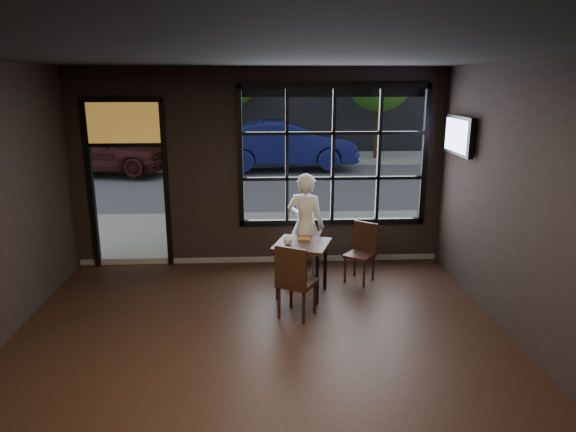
{
  "coord_description": "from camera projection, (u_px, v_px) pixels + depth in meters",
  "views": [
    {
      "loc": [
        0.04,
        -4.72,
        2.99
      ],
      "look_at": [
        0.4,
        2.2,
        1.15
      ],
      "focal_mm": 32.0,
      "sensor_mm": 36.0,
      "label": 1
    }
  ],
  "objects": [
    {
      "name": "navy_car",
      "position": [
        285.0,
        145.0,
        17.24
      ],
      "size": [
        4.87,
        1.98,
        1.57
      ],
      "primitive_type": "imported",
      "rotation": [
        0.0,
        0.0,
        1.64
      ],
      "color": "#10154B",
      "rests_on": "street_asphalt"
    },
    {
      "name": "tree_right",
      "position": [
        379.0,
        76.0,
        18.89
      ],
      "size": [
        2.6,
        2.6,
        4.44
      ],
      "color": "#332114",
      "rests_on": "street_asphalt"
    },
    {
      "name": "man",
      "position": [
        305.0,
        225.0,
        7.91
      ],
      "size": [
        0.7,
        0.6,
        1.64
      ],
      "primitive_type": "imported",
      "rotation": [
        0.0,
        0.0,
        2.72
      ],
      "color": "silver",
      "rests_on": "floor"
    },
    {
      "name": "window_frame",
      "position": [
        333.0,
        156.0,
        8.3
      ],
      "size": [
        3.06,
        0.12,
        2.28
      ],
      "primitive_type": "cube",
      "color": "black",
      "rests_on": "ground"
    },
    {
      "name": "tv",
      "position": [
        459.0,
        135.0,
        7.48
      ],
      "size": [
        0.11,
        0.96,
        0.56
      ],
      "primitive_type": "cube",
      "color": "black",
      "rests_on": "wall_right"
    },
    {
      "name": "street_asphalt",
      "position": [
        260.0,
        136.0,
        28.49
      ],
      "size": [
        60.0,
        41.0,
        0.04
      ],
      "primitive_type": "cube",
      "color": "#545456",
      "rests_on": "ground"
    },
    {
      "name": "ceiling",
      "position": [
        256.0,
        54.0,
        4.5
      ],
      "size": [
        6.0,
        7.0,
        0.02
      ],
      "primitive_type": "cube",
      "color": "black",
      "rests_on": "ground"
    },
    {
      "name": "chair_near",
      "position": [
        297.0,
        280.0,
        6.6
      ],
      "size": [
        0.59,
        0.59,
        1.0
      ],
      "primitive_type": "cube",
      "rotation": [
        0.0,
        0.0,
        2.62
      ],
      "color": "black",
      "rests_on": "floor"
    },
    {
      "name": "chair_window",
      "position": [
        360.0,
        253.0,
        7.75
      ],
      "size": [
        0.55,
        0.55,
        0.9
      ],
      "primitive_type": "cube",
      "rotation": [
        0.0,
        0.0,
        -0.65
      ],
      "color": "black",
      "rests_on": "floor"
    },
    {
      "name": "floor",
      "position": [
        261.0,
        379.0,
        5.32
      ],
      "size": [
        6.0,
        7.0,
        0.02
      ],
      "primitive_type": "cube",
      "color": "black",
      "rests_on": "ground"
    },
    {
      "name": "hotdog",
      "position": [
        304.0,
        238.0,
        7.34
      ],
      "size": [
        0.21,
        0.11,
        0.06
      ],
      "primitive_type": null,
      "rotation": [
        0.0,
        0.0,
        -0.14
      ],
      "color": "tan",
      "rests_on": "cafe_table"
    },
    {
      "name": "cup",
      "position": [
        288.0,
        241.0,
        7.12
      ],
      "size": [
        0.14,
        0.14,
        0.1
      ],
      "primitive_type": "imported",
      "rotation": [
        0.0,
        0.0,
        -0.16
      ],
      "color": "silver",
      "rests_on": "cafe_table"
    },
    {
      "name": "maroon_car",
      "position": [
        101.0,
        149.0,
        16.35
      ],
      "size": [
        4.66,
        2.59,
        1.5
      ],
      "primitive_type": "imported",
      "rotation": [
        0.0,
        0.0,
        1.38
      ],
      "color": "#361411",
      "rests_on": "street_asphalt"
    },
    {
      "name": "tree_left",
      "position": [
        225.0,
        72.0,
        19.24
      ],
      "size": [
        2.72,
        2.72,
        4.65
      ],
      "color": "#332114",
      "rests_on": "street_asphalt"
    },
    {
      "name": "wall_right",
      "position": [
        562.0,
        226.0,
        5.06
      ],
      "size": [
        0.04,
        7.0,
        3.2
      ],
      "primitive_type": "cube",
      "color": "black",
      "rests_on": "ground"
    },
    {
      "name": "cafe_table",
      "position": [
        302.0,
        269.0,
        7.3
      ],
      "size": [
        0.91,
        0.91,
        0.78
      ],
      "primitive_type": "cube",
      "rotation": [
        0.0,
        0.0,
        -0.32
      ],
      "color": "black",
      "rests_on": "floor"
    },
    {
      "name": "stained_transom",
      "position": [
        124.0,
        122.0,
        7.99
      ],
      "size": [
        1.2,
        0.06,
        0.7
      ],
      "primitive_type": "cube",
      "color": "orange",
      "rests_on": "ground"
    }
  ]
}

